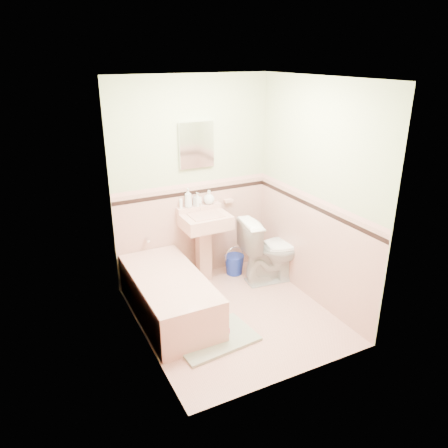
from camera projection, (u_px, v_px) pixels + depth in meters
name	position (u px, v px, depth m)	size (l,w,h in m)	color
floor	(234.00, 315.00, 4.80)	(2.20, 2.20, 0.00)	#DCA390
ceiling	(237.00, 78.00, 3.87)	(2.20, 2.20, 0.00)	white
wall_back	(193.00, 182.00, 5.25)	(2.50, 2.50, 0.00)	beige
wall_front	(301.00, 251.00, 3.42)	(2.50, 2.50, 0.00)	beige
wall_left	(138.00, 226.00, 3.92)	(2.50, 2.50, 0.00)	beige
wall_right	(315.00, 195.00, 4.75)	(2.50, 2.50, 0.00)	beige
wainscot_back	(194.00, 232.00, 5.48)	(2.00, 2.00, 0.00)	#DFA895
wainscot_front	(295.00, 320.00, 3.67)	(2.00, 2.00, 0.00)	#DFA895
wainscot_left	(144.00, 288.00, 4.16)	(2.20, 2.20, 0.00)	#DFA895
wainscot_right	(310.00, 249.00, 4.99)	(2.20, 2.20, 0.00)	#DFA895
accent_back	(193.00, 192.00, 5.28)	(2.00, 2.00, 0.00)	black
accent_front	(298.00, 264.00, 3.48)	(2.00, 2.00, 0.00)	black
accent_left	(141.00, 239.00, 3.97)	(2.20, 2.20, 0.00)	black
accent_right	(313.00, 207.00, 4.79)	(2.20, 2.20, 0.00)	black
cap_back	(193.00, 185.00, 5.24)	(2.00, 2.00, 0.00)	#DC9F93
cap_front	(299.00, 253.00, 3.45)	(2.00, 2.00, 0.00)	#DC9F93
cap_left	(140.00, 228.00, 3.93)	(2.20, 2.20, 0.00)	#DC9F93
cap_right	(314.00, 198.00, 4.76)	(2.20, 2.20, 0.00)	#DC9F93
bathtub	(169.00, 297.00, 4.72)	(0.70, 1.50, 0.45)	#D79F8D
tub_faucet	(147.00, 239.00, 5.17)	(0.04, 0.04, 0.12)	silver
sink	(205.00, 248.00, 5.37)	(0.57, 0.48, 0.90)	#D79F8D
sink_faucet	(200.00, 207.00, 5.30)	(0.02, 0.02, 0.10)	silver
medicine_cabinet	(196.00, 145.00, 5.08)	(0.43, 0.04, 0.54)	white
soap_dish	(228.00, 201.00, 5.52)	(0.11, 0.07, 0.04)	#D79F8D
soap_bottle_left	(188.00, 198.00, 5.23)	(0.09, 0.09, 0.24)	#B2B2B2
soap_bottle_mid	(197.00, 199.00, 5.29)	(0.08, 0.08, 0.17)	#B2B2B2
soap_bottle_right	(209.00, 197.00, 5.35)	(0.14, 0.14, 0.17)	#B2B2B2
tube	(181.00, 204.00, 5.21)	(0.04, 0.04, 0.12)	white
toilet	(273.00, 249.00, 5.41)	(0.47, 0.83, 0.84)	white
bucket	(234.00, 265.00, 5.66)	(0.25, 0.25, 0.25)	#182FA1
bath_mat	(215.00, 338.00, 4.38)	(0.80, 0.54, 0.03)	gray
shoe	(222.00, 333.00, 4.39)	(0.15, 0.07, 0.06)	#BF1E59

